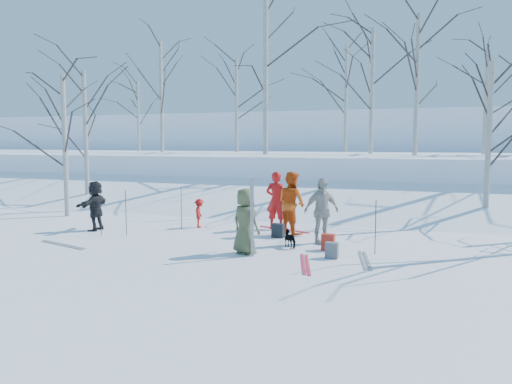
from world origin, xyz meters
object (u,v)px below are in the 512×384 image
at_px(backpack_grey, 332,250).
at_px(backpack_dark, 278,231).
at_px(backpack_red, 328,242).
at_px(skier_red_north, 276,200).
at_px(skier_redor_behind, 292,203).
at_px(skier_cream_east, 321,211).
at_px(skier_red_seated, 199,213).
at_px(skier_grey_west, 95,206).
at_px(dog, 291,239).
at_px(skier_olive_center, 245,221).

bearing_deg(backpack_grey, backpack_dark, 134.43).
bearing_deg(backpack_red, backpack_dark, 145.16).
bearing_deg(backpack_red, backpack_grey, -72.05).
height_order(skier_red_north, backpack_grey, skier_red_north).
bearing_deg(skier_redor_behind, skier_red_north, -8.46).
bearing_deg(backpack_dark, skier_cream_east, -16.57).
relative_size(skier_red_seated, skier_cream_east, 0.52).
height_order(skier_grey_west, backpack_dark, skier_grey_west).
bearing_deg(dog, skier_grey_west, -52.33).
bearing_deg(backpack_grey, skier_cream_east, 111.28).
xyz_separation_m(skier_grey_west, backpack_red, (7.43, -0.33, -0.57)).
relative_size(dog, backpack_red, 1.35).
xyz_separation_m(skier_cream_east, skier_grey_west, (-7.06, -0.47, -0.12)).
xyz_separation_m(skier_red_north, skier_grey_west, (-5.21, -2.19, -0.14)).
height_order(skier_olive_center, backpack_grey, skier_olive_center).
bearing_deg(skier_red_north, dog, 114.60).
bearing_deg(skier_redor_behind, skier_olive_center, 119.12).
distance_m(skier_redor_behind, dog, 2.06).
xyz_separation_m(skier_olive_center, backpack_grey, (2.11, 0.26, -0.62)).
bearing_deg(dog, skier_red_seated, -77.32).
bearing_deg(backpack_grey, skier_red_north, 126.58).
bearing_deg(skier_redor_behind, backpack_red, 164.89).
bearing_deg(backpack_red, skier_grey_west, 177.46).
height_order(skier_cream_east, backpack_dark, skier_cream_east).
bearing_deg(skier_red_seated, skier_redor_behind, -112.99).
xyz_separation_m(skier_cream_east, backpack_grey, (0.64, -1.63, -0.71)).
xyz_separation_m(skier_olive_center, backpack_red, (1.84, 1.09, -0.60)).
relative_size(skier_red_north, skier_red_seated, 1.97).
relative_size(skier_olive_center, skier_red_seated, 1.74).
relative_size(skier_cream_east, skier_grey_west, 1.16).
bearing_deg(skier_cream_east, backpack_dark, 118.99).
relative_size(skier_red_north, dog, 3.24).
bearing_deg(skier_cream_east, backpack_red, -109.82).
bearing_deg(dog, backpack_dark, -107.71).
xyz_separation_m(skier_red_north, backpack_dark, (0.49, -1.31, -0.72)).
bearing_deg(backpack_grey, skier_redor_behind, 123.71).
bearing_deg(skier_red_north, skier_grey_west, 21.33).
bearing_deg(dog, backpack_red, 132.18).
bearing_deg(skier_olive_center, skier_grey_west, 8.50).
bearing_deg(skier_grey_west, skier_red_north, 108.40).
bearing_deg(backpack_dark, skier_grey_west, -171.29).
relative_size(skier_redor_behind, backpack_grey, 4.95).
relative_size(skier_grey_west, backpack_dark, 3.88).
bearing_deg(backpack_red, skier_red_seated, 157.38).
bearing_deg(backpack_red, dog, -178.63).
distance_m(skier_grey_west, backpack_red, 7.46).
height_order(skier_cream_east, backpack_red, skier_cream_east).
relative_size(skier_olive_center, skier_redor_behind, 0.86).
xyz_separation_m(skier_red_seated, skier_grey_west, (-2.80, -1.60, 0.31)).
bearing_deg(backpack_dark, dog, -58.52).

